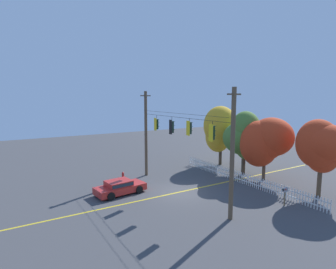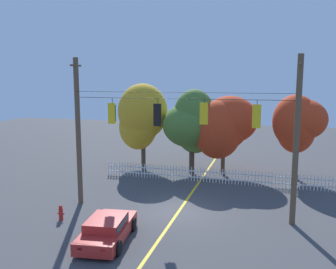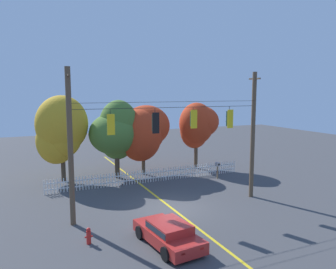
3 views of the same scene
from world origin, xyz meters
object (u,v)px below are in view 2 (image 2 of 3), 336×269
autumn_maple_mid (192,123)px  autumn_maple_near_fence (141,118)px  traffic_signal_northbound_primary (158,115)px  traffic_signal_southbound_primary (257,116)px  autumn_maple_far_west (298,123)px  fire_hydrant (61,213)px  traffic_signal_westbound_side (112,113)px  autumn_oak_far_east (224,126)px  traffic_signal_northbound_secondary (204,113)px  roadside_mailbox (296,178)px  parked_car (107,229)px

autumn_maple_mid → autumn_maple_near_fence: bearing=173.6°
traffic_signal_northbound_primary → traffic_signal_southbound_primary: size_ratio=1.06×
autumn_maple_far_west → fire_hydrant: 17.28m
traffic_signal_northbound_primary → traffic_signal_southbound_primary: same height
traffic_signal_westbound_side → autumn_oak_far_east: bearing=60.0°
traffic_signal_northbound_secondary → traffic_signal_southbound_primary: (2.66, -0.00, -0.07)m
autumn_maple_mid → roadside_mailbox: 8.86m
traffic_signal_northbound_primary → autumn_oak_far_east: (2.47, 8.89, -1.63)m
traffic_signal_northbound_primary → traffic_signal_southbound_primary: (5.17, 0.00, 0.07)m
autumn_maple_near_fence → autumn_maple_far_west: 12.10m
parked_car → traffic_signal_northbound_secondary: bearing=50.3°
autumn_oak_far_east → roadside_mailbox: size_ratio=4.33×
autumn_maple_near_fence → fire_hydrant: autumn_maple_near_fence is taller
roadside_mailbox → parked_car: bearing=-132.8°
autumn_maple_near_fence → fire_hydrant: bearing=-90.9°
traffic_signal_westbound_side → parked_car: size_ratio=0.34×
traffic_signal_northbound_secondary → autumn_maple_near_fence: size_ratio=0.19×
autumn_oak_far_east → roadside_mailbox: 6.94m
traffic_signal_northbound_secondary → autumn_maple_mid: bearing=105.7°
roadside_mailbox → autumn_maple_mid: bearing=153.1°
traffic_signal_northbound_secondary → fire_hydrant: (-7.03, -2.68, -5.15)m
traffic_signal_southbound_primary → autumn_maple_near_fence: bearing=135.6°
traffic_signal_northbound_secondary → autumn_maple_mid: 9.29m
fire_hydrant → traffic_signal_northbound_secondary: bearing=20.9°
parked_car → traffic_signal_northbound_primary: bearing=76.0°
autumn_maple_near_fence → autumn_maple_mid: autumn_maple_near_fence is taller
traffic_signal_westbound_side → autumn_oak_far_east: size_ratio=0.24×
autumn_maple_mid → autumn_maple_far_west: 7.73m
traffic_signal_westbound_side → fire_hydrant: (-1.85, -2.68, -5.02)m
autumn_maple_near_fence → parked_car: autumn_maple_near_fence is taller
traffic_signal_southbound_primary → autumn_maple_mid: bearing=120.3°
autumn_maple_far_west → autumn_maple_near_fence: bearing=178.1°
traffic_signal_northbound_primary → fire_hydrant: traffic_signal_northbound_primary is taller
traffic_signal_westbound_side → traffic_signal_northbound_primary: size_ratio=0.97×
traffic_signal_southbound_primary → roadside_mailbox: (2.39, 4.98, -4.34)m
autumn_oak_far_east → fire_hydrant: (-6.97, -11.58, -3.37)m
traffic_signal_northbound_secondary → fire_hydrant: bearing=-159.1°
traffic_signal_northbound_secondary → roadside_mailbox: traffic_signal_northbound_secondary is taller
traffic_signal_westbound_side → autumn_maple_far_west: size_ratio=0.23×
traffic_signal_northbound_secondary → roadside_mailbox: size_ratio=0.94×
traffic_signal_southbound_primary → roadside_mailbox: size_ratio=1.01×
traffic_signal_southbound_primary → fire_hydrant: bearing=-164.5°
traffic_signal_westbound_side → autumn_maple_far_west: 13.75m
traffic_signal_southbound_primary → parked_car: bearing=-145.2°
autumn_maple_mid → autumn_oak_far_east: size_ratio=1.08×
autumn_maple_far_west → roadside_mailbox: autumn_maple_far_west is taller
traffic_signal_northbound_secondary → autumn_maple_near_fence: 11.62m
traffic_signal_northbound_primary → traffic_signal_northbound_secondary: same height
traffic_signal_westbound_side → autumn_maple_mid: 9.33m
roadside_mailbox → traffic_signal_northbound_primary: bearing=-146.6°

